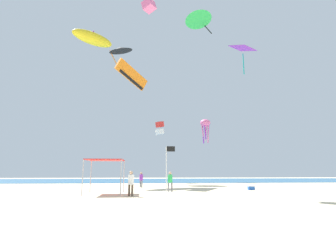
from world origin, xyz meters
The scene contains 16 objects.
ground centered at (0.00, 0.00, -0.05)m, with size 110.00×110.00×0.10m, color beige.
ocean_strip centered at (0.00, 32.47, 0.01)m, with size 110.00×25.82×0.03m, color #28608C.
canopy_tent centered at (-5.89, 1.02, 2.37)m, with size 2.70×3.02×2.51m.
person_near_tent centered at (-3.23, 9.18, 0.92)m, with size 0.37×0.37×1.57m.
person_leftmost centered at (-3.83, -1.17, 0.97)m, with size 0.39×0.39×1.66m.
person_central centered at (-0.79, 2.81, 0.95)m, with size 0.43×0.38×1.61m.
banner_flag centered at (-1.43, -2.08, 2.00)m, with size 0.61×0.06×3.28m.
cooler_box centered at (6.65, 4.22, 0.18)m, with size 0.57×0.37×0.35m.
kite_box_white centered at (-2.74, 6.04, 19.76)m, with size 1.75×1.70×2.62m.
kite_delta_green centered at (3.83, 11.93, 21.55)m, with size 4.67×4.69×3.01m.
kite_inflatable_yellow centered at (-11.50, 20.72, 22.51)m, with size 6.98×6.29×2.85m.
kite_octopus_pink centered at (7.38, 24.85, 9.58)m, with size 2.00×2.00×4.11m.
kite_parafoil_orange centered at (-4.84, 14.83, 14.36)m, with size 4.36×3.93×3.37m.
kite_diamond_purple centered at (10.58, 14.23, 18.44)m, with size 3.89×3.85×4.38m.
kite_box_red centered at (-0.52, 23.27, 8.54)m, with size 1.47×1.44×2.22m.
kite_delta_black centered at (-7.59, 26.33, 23.46)m, with size 6.01×6.01×3.63m.
Camera 1 is at (-2.98, -20.20, 1.61)m, focal length 29.06 mm.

